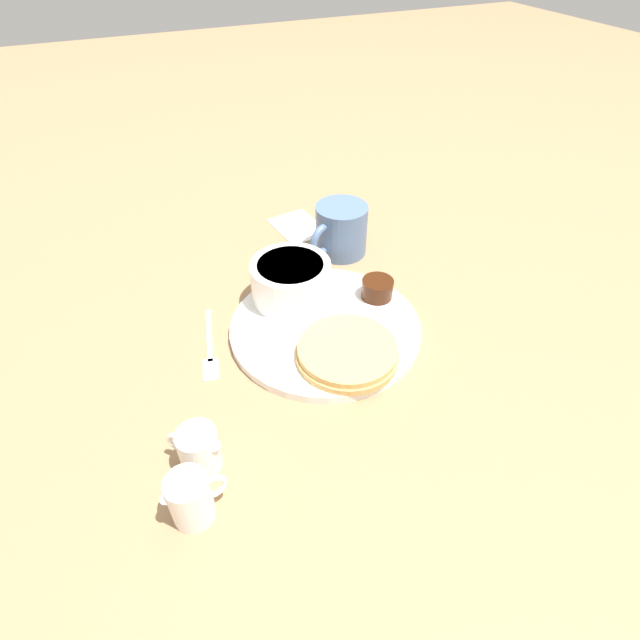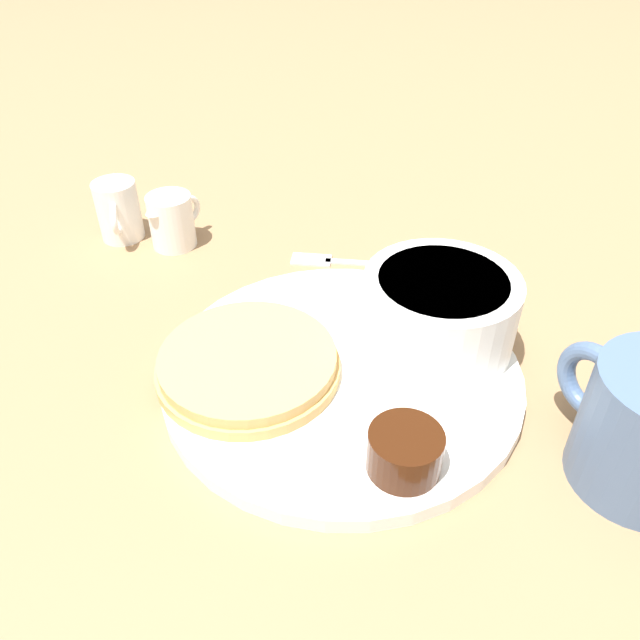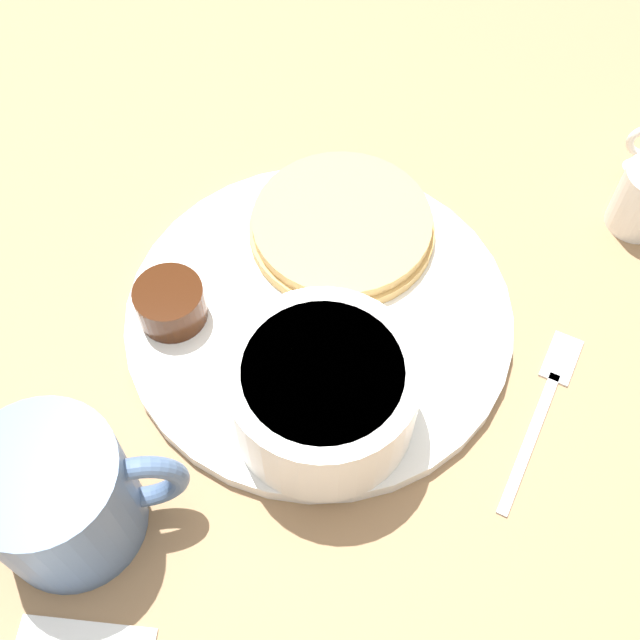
# 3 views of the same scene
# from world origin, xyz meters

# --- Properties ---
(ground_plane) EXTENTS (4.00, 4.00, 0.00)m
(ground_plane) POSITION_xyz_m (0.00, 0.00, 0.00)
(ground_plane) COLOR #93704C
(plate) EXTENTS (0.27, 0.27, 0.01)m
(plate) POSITION_xyz_m (0.00, 0.00, 0.01)
(plate) COLOR white
(plate) RESTS_ON ground_plane
(pancake_stack) EXTENTS (0.13, 0.13, 0.02)m
(pancake_stack) POSITION_xyz_m (-0.07, 0.00, 0.02)
(pancake_stack) COLOR tan
(pancake_stack) RESTS_ON plate
(bowl) EXTENTS (0.12, 0.12, 0.06)m
(bowl) POSITION_xyz_m (0.08, 0.02, 0.04)
(bowl) COLOR white
(bowl) RESTS_ON plate
(syrup_cup) EXTENTS (0.05, 0.05, 0.03)m
(syrup_cup) POSITION_xyz_m (0.03, -0.10, 0.03)
(syrup_cup) COLOR #38190A
(syrup_cup) RESTS_ON plate
(butter_ramekin) EXTENTS (0.04, 0.04, 0.04)m
(butter_ramekin) POSITION_xyz_m (0.10, 0.01, 0.03)
(butter_ramekin) COLOR white
(butter_ramekin) RESTS_ON plate
(coffee_mug) EXTENTS (0.09, 0.11, 0.08)m
(coffee_mug) POSITION_xyz_m (0.17, -0.11, 0.04)
(coffee_mug) COLOR slate
(coffee_mug) RESTS_ON ground_plane
(fork) EXTENTS (0.14, 0.04, 0.00)m
(fork) POSITION_xyz_m (0.02, 0.16, 0.00)
(fork) COLOR silver
(fork) RESTS_ON ground_plane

